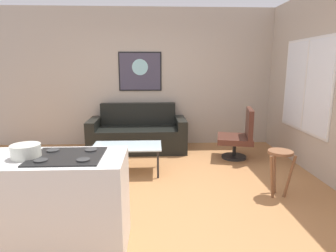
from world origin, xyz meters
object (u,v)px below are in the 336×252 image
Objects in this scene: couch at (138,135)px; armchair at (240,136)px; mixing_bowl at (26,151)px; bar_stool at (280,161)px; coffee_table at (127,148)px; wall_painting at (140,71)px.

couch is 1.96m from armchair.
armchair is 3.75× the size of mixing_bowl.
mixing_bowl reaches higher than bar_stool.
coffee_table is 2.05m from armchair.
coffee_table is at bearing -162.26° from armchair.
armchair is 1.54m from bar_stool.
mixing_bowl is at bearing -108.84° from coffee_table.
coffee_table is 1.75× the size of bar_stool.
couch is 3.30m from mixing_bowl.
armchair is (1.95, 0.63, 0.02)m from coffee_table.
coffee_table is at bearing -94.63° from wall_painting.
armchair is at bearing 17.74° from coffee_table.
coffee_table is at bearing 155.51° from bar_stool.
bar_stool is at bearing -24.49° from coffee_table.
wall_painting reaches higher than bar_stool.
couch is at bearing 161.73° from armchair.
wall_painting is (0.79, 3.60, 0.60)m from mixing_bowl.
couch reaches higher than bar_stool.
coffee_table is 1.16× the size of armchair.
couch is 2.16× the size of wall_painting.
armchair is 1.51× the size of bar_stool.
bar_stool is 2.89m from mixing_bowl.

